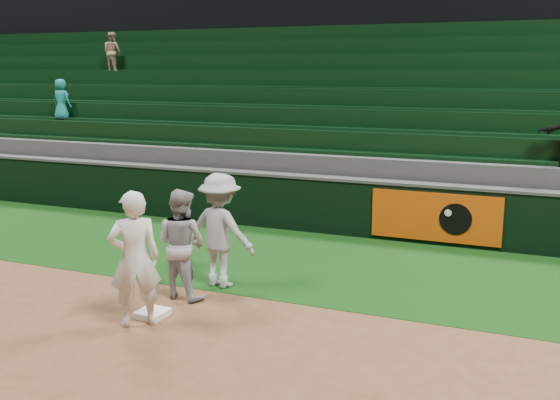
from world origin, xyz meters
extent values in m
plane|color=brown|center=(0.00, 0.00, 0.00)|extent=(70.00, 70.00, 0.00)
cube|color=#0D330C|center=(0.00, 3.00, 0.00)|extent=(36.00, 4.20, 0.01)
cube|color=black|center=(0.00, 17.45, 6.00)|extent=(40.00, 12.00, 12.00)
cube|color=white|center=(-0.24, -0.34, 0.05)|extent=(0.43, 0.43, 0.09)
imported|color=white|center=(-0.27, -0.68, 0.97)|extent=(0.84, 0.81, 1.94)
imported|color=#9B9DA5|center=(-0.25, 0.53, 0.87)|extent=(0.94, 0.79, 1.74)
imported|color=#A3A6B1|center=(0.08, 1.21, 0.95)|extent=(1.31, 0.87, 1.89)
cube|color=black|center=(0.00, 5.20, 0.60)|extent=(36.00, 0.35, 1.20)
cube|color=#D84C0A|center=(3.00, 5.01, 0.60)|extent=(2.60, 0.05, 1.00)
cylinder|color=black|center=(3.40, 4.98, 0.60)|extent=(0.64, 0.02, 0.64)
cylinder|color=white|center=(3.25, 4.96, 0.72)|extent=(0.14, 0.02, 0.14)
cube|color=#424244|center=(0.00, 5.20, 1.22)|extent=(36.00, 0.40, 0.06)
cube|color=#39393C|center=(0.00, 5.92, 0.82)|extent=(36.00, 0.85, 1.65)
cube|color=black|center=(0.00, 6.18, 1.90)|extent=(36.00, 0.14, 0.50)
cube|color=black|center=(0.00, 6.01, 1.69)|extent=(36.00, 0.45, 0.08)
cube|color=#39393C|center=(0.00, 6.78, 1.05)|extent=(36.00, 0.85, 2.10)
cube|color=black|center=(0.00, 7.03, 2.35)|extent=(36.00, 0.14, 0.50)
cube|color=black|center=(0.00, 6.86, 2.14)|extent=(36.00, 0.45, 0.08)
cube|color=#39393C|center=(0.00, 7.62, 1.27)|extent=(36.00, 0.85, 2.55)
cube|color=black|center=(0.00, 7.88, 2.80)|extent=(36.00, 0.14, 0.50)
cube|color=black|center=(0.00, 7.71, 2.59)|extent=(36.00, 0.45, 0.08)
cube|color=#39393C|center=(0.00, 8.47, 1.50)|extent=(36.00, 0.85, 3.00)
cube|color=black|center=(0.00, 8.73, 3.25)|extent=(36.00, 0.14, 0.50)
cube|color=black|center=(0.00, 8.56, 3.04)|extent=(36.00, 0.45, 0.08)
cube|color=#39393C|center=(0.00, 9.32, 1.73)|extent=(36.00, 0.85, 3.45)
cube|color=black|center=(0.00, 9.58, 3.70)|extent=(36.00, 0.14, 0.50)
cube|color=black|center=(0.00, 9.41, 3.49)|extent=(36.00, 0.45, 0.08)
cube|color=#39393C|center=(0.00, 10.18, 1.95)|extent=(36.00, 0.85, 3.90)
cube|color=black|center=(0.00, 10.43, 4.15)|extent=(36.00, 0.14, 0.50)
cube|color=black|center=(0.00, 10.26, 3.94)|extent=(36.00, 0.45, 0.08)
cube|color=#39393C|center=(0.00, 11.02, 2.17)|extent=(36.00, 0.85, 4.35)
cube|color=black|center=(0.00, 11.28, 4.60)|extent=(36.00, 0.14, 0.50)
cube|color=black|center=(0.00, 11.11, 4.39)|extent=(36.00, 0.45, 0.08)
imported|color=#177F7B|center=(-7.85, 6.73, 2.69)|extent=(0.58, 0.39, 1.17)
imported|color=#A3805F|center=(-7.91, 9.28, 4.07)|extent=(0.67, 0.55, 1.25)
camera|label=1|loc=(4.71, -7.58, 3.54)|focal=40.00mm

